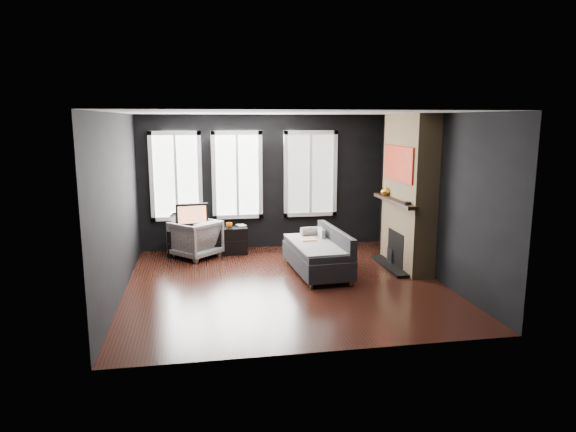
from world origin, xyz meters
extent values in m
plane|color=black|center=(0.00, 0.00, 0.00)|extent=(5.00, 5.00, 0.00)
plane|color=white|center=(0.00, 0.00, 2.70)|extent=(5.00, 5.00, 0.00)
cube|color=black|center=(0.00, 2.50, 1.35)|extent=(5.00, 0.02, 2.70)
cube|color=black|center=(-2.50, 0.00, 1.35)|extent=(0.02, 5.00, 2.70)
cube|color=black|center=(2.50, 0.00, 1.35)|extent=(0.02, 5.00, 2.70)
cube|color=gray|center=(0.81, 0.89, 0.55)|extent=(0.08, 0.28, 0.28)
imported|color=white|center=(-1.41, 1.90, 0.40)|extent=(1.06, 1.06, 0.80)
imported|color=#C96D0D|center=(-0.76, 2.06, 0.59)|extent=(0.13, 0.11, 0.12)
imported|color=#B6AF91|center=(-0.59, 2.15, 0.63)|extent=(0.16, 0.06, 0.22)
cube|color=#2A7033|center=(-1.06, 2.08, 0.59)|extent=(0.27, 0.19, 0.13)
imported|color=gold|center=(2.05, 1.05, 1.32)|extent=(0.18, 0.19, 0.18)
cylinder|color=black|center=(2.05, 0.05, 1.25)|extent=(0.15, 0.15, 0.04)
camera|label=1|loc=(-1.33, -7.78, 2.60)|focal=32.00mm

